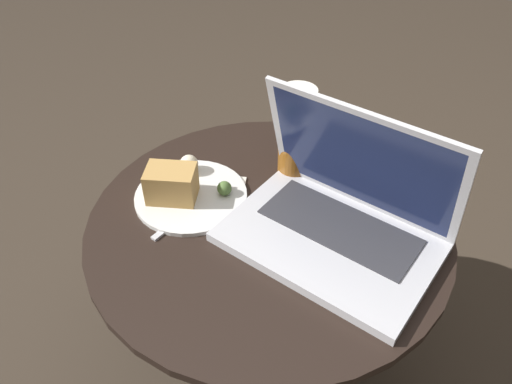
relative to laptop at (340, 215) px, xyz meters
name	(u,v)px	position (x,y,z in m)	size (l,w,h in m)	color
ground_plane	(265,359)	(-0.12, -0.04, -0.54)	(6.00, 6.00, 0.00)	#382D23
table	(268,261)	(-0.12, -0.04, -0.17)	(0.69, 0.69, 0.49)	#515156
napkin	(200,193)	(-0.28, -0.06, -0.05)	(0.21, 0.19, 0.00)	silver
laptop	(340,215)	(0.00, 0.00, 0.00)	(0.37, 0.25, 0.25)	silver
beer_glass	(296,134)	(-0.16, 0.11, 0.05)	(0.07, 0.07, 0.20)	brown
snack_plate	(183,188)	(-0.30, -0.09, -0.03)	(0.22, 0.22, 0.08)	silver
fork	(189,211)	(-0.26, -0.12, -0.05)	(0.02, 0.16, 0.01)	silver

